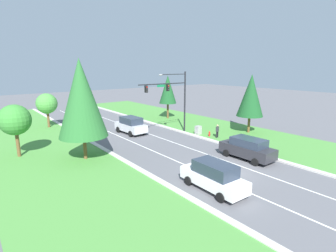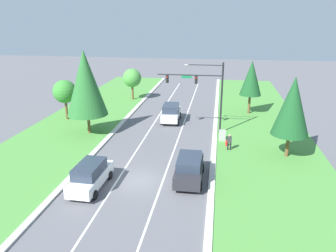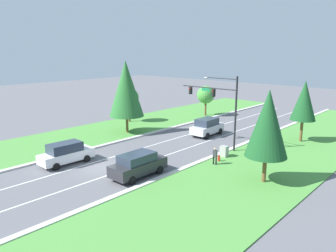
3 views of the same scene
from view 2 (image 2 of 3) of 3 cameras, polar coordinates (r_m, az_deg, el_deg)
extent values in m
plane|color=#5B5B60|center=(26.39, -4.94, -9.57)|extent=(160.00, 160.00, 0.00)
cube|color=beige|center=(25.70, 7.59, -10.30)|extent=(0.50, 90.00, 0.15)
cube|color=beige|center=(28.15, -16.31, -8.25)|extent=(0.50, 90.00, 0.15)
cube|color=#4C8E3D|center=(26.21, 19.33, -10.75)|extent=(10.00, 90.00, 0.08)
cube|color=#4C8E3D|center=(30.68, -25.29, -7.13)|extent=(10.00, 90.00, 0.08)
cube|color=white|center=(26.84, -8.72, -9.21)|extent=(0.14, 81.00, 0.01)
cube|color=white|center=(26.05, -1.03, -9.89)|extent=(0.14, 81.00, 0.01)
cylinder|color=black|center=(35.96, 9.29, 4.66)|extent=(0.20, 0.20, 7.86)
cylinder|color=black|center=(35.59, 3.81, 8.85)|extent=(6.98, 0.12, 0.12)
cube|color=#147042|center=(35.66, 3.24, 8.52)|extent=(1.10, 0.04, 0.28)
cylinder|color=black|center=(35.32, 6.43, 10.51)|extent=(3.84, 0.09, 0.09)
ellipsoid|color=gray|center=(35.46, 3.27, 10.54)|extent=(0.56, 0.28, 0.20)
cube|color=black|center=(35.62, 4.92, 8.01)|extent=(0.28, 0.32, 0.80)
sphere|color=red|center=(35.41, 4.91, 8.33)|extent=(0.16, 0.16, 0.16)
sphere|color=#2D2D2D|center=(35.45, 4.90, 7.97)|extent=(0.16, 0.16, 0.16)
sphere|color=#2D2D2D|center=(35.50, 4.89, 7.60)|extent=(0.16, 0.16, 0.16)
cube|color=black|center=(35.97, -0.13, 8.19)|extent=(0.28, 0.32, 0.80)
sphere|color=red|center=(35.77, -0.17, 8.50)|extent=(0.16, 0.16, 0.16)
sphere|color=#2D2D2D|center=(35.81, -0.17, 8.14)|extent=(0.16, 0.16, 0.16)
sphere|color=#2D2D2D|center=(35.85, -0.17, 7.77)|extent=(0.16, 0.16, 0.16)
cube|color=#28282D|center=(26.26, 3.73, -7.69)|extent=(2.07, 5.12, 0.95)
cube|color=#283342|center=(25.79, 3.75, -6.15)|extent=(1.85, 3.07, 0.71)
cylinder|color=black|center=(27.84, 6.05, -7.25)|extent=(0.25, 0.68, 0.67)
cylinder|color=black|center=(27.97, 1.95, -7.03)|extent=(0.25, 0.68, 0.67)
cylinder|color=black|center=(25.03, 5.69, -10.38)|extent=(0.25, 0.68, 0.67)
cylinder|color=black|center=(25.17, 1.10, -10.10)|extent=(0.25, 0.68, 0.67)
cube|color=silver|center=(40.65, 0.51, 2.01)|extent=(2.25, 4.91, 0.92)
cube|color=#283342|center=(40.29, 0.50, 3.17)|extent=(1.96, 2.97, 0.85)
cylinder|color=black|center=(42.12, 2.07, 1.93)|extent=(0.27, 0.77, 0.76)
cylinder|color=black|center=(42.31, -0.62, 2.02)|extent=(0.27, 0.77, 0.76)
cylinder|color=black|center=(39.28, 1.73, 0.70)|extent=(0.27, 0.77, 0.76)
cylinder|color=black|center=(39.48, -1.15, 0.80)|extent=(0.27, 0.77, 0.76)
cube|color=white|center=(25.77, -13.27, -8.85)|extent=(1.99, 5.08, 0.86)
cube|color=#283342|center=(25.30, -13.53, -7.27)|extent=(1.75, 3.06, 0.84)
cylinder|color=black|center=(26.92, -10.09, -8.41)|extent=(0.26, 0.67, 0.67)
cylinder|color=black|center=(27.57, -13.68, -7.99)|extent=(0.26, 0.67, 0.67)
cylinder|color=black|center=(24.39, -12.66, -11.62)|extent=(0.26, 0.67, 0.67)
cylinder|color=black|center=(25.11, -16.56, -11.03)|extent=(0.26, 0.67, 0.67)
cube|color=#9E9E99|center=(34.71, 9.44, -1.66)|extent=(0.70, 0.60, 1.15)
cylinder|color=black|center=(32.34, 10.38, -3.53)|extent=(0.14, 0.14, 0.84)
cylinder|color=black|center=(32.39, 10.83, -3.53)|extent=(0.14, 0.14, 0.84)
cube|color=#333338|center=(32.10, 10.68, -2.34)|extent=(0.41, 0.27, 0.60)
sphere|color=tan|center=(31.95, 10.73, -1.60)|extent=(0.22, 0.22, 0.22)
cylinder|color=red|center=(33.37, 10.14, -3.08)|extent=(0.20, 0.20, 0.55)
sphere|color=red|center=(33.25, 10.17, -2.54)|extent=(0.18, 0.18, 0.18)
cylinder|color=red|center=(33.36, 9.93, -3.03)|extent=(0.10, 0.09, 0.09)
cylinder|color=red|center=(33.37, 10.35, -3.04)|extent=(0.10, 0.09, 0.09)
cylinder|color=brown|center=(32.08, 20.08, -3.25)|extent=(0.32, 0.32, 2.23)
cone|color=#194C23|center=(30.96, 20.85, 3.26)|extent=(3.32, 3.32, 5.32)
cylinder|color=brown|center=(51.55, -6.18, 5.86)|extent=(0.32, 0.32, 2.38)
sphere|color=#47933D|center=(51.10, -6.27, 8.32)|extent=(2.83, 2.83, 2.83)
cylinder|color=brown|center=(44.97, 13.95, 3.67)|extent=(0.32, 0.32, 2.58)
cone|color=#194C23|center=(44.23, 14.31, 8.12)|extent=(2.82, 2.82, 4.51)
cylinder|color=brown|center=(43.05, -17.26, 2.70)|extent=(0.32, 0.32, 2.55)
sphere|color=#388433|center=(42.50, -17.56, 5.76)|extent=(2.87, 2.87, 2.87)
cylinder|color=brown|center=(37.22, -13.60, 0.33)|extent=(0.32, 0.32, 2.22)
cone|color=#28662D|center=(36.09, -14.16, 7.30)|extent=(4.37, 4.37, 6.99)
camera|label=1|loc=(24.48, -56.45, 0.84)|focal=28.00mm
camera|label=3|loc=(18.51, 78.81, -2.79)|focal=35.00mm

